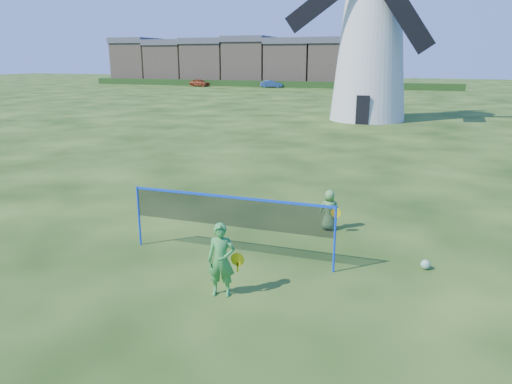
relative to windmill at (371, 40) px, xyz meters
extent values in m
plane|color=black|center=(0.35, -27.95, -5.92)|extent=(220.00, 220.00, 0.00)
cube|color=black|center=(0.00, -2.74, -4.89)|extent=(0.94, 0.11, 2.06)
cube|color=black|center=(0.00, -2.17, -1.24)|extent=(0.66, 0.11, 0.84)
cube|color=black|center=(0.00, -1.72, 1.76)|extent=(0.56, 0.11, 0.75)
cube|color=black|center=(2.11, -2.18, 1.96)|extent=(4.85, 0.09, 6.11)
cylinder|color=blue|center=(-2.37, -28.13, -5.15)|extent=(0.05, 0.05, 1.55)
cylinder|color=blue|center=(2.63, -28.13, -5.15)|extent=(0.05, 0.05, 1.55)
cube|color=black|center=(0.13, -28.13, -4.77)|extent=(5.00, 0.02, 0.70)
cube|color=blue|center=(0.13, -28.13, -4.40)|extent=(5.00, 0.02, 0.06)
imported|color=green|center=(0.69, -29.96, -5.16)|extent=(0.62, 0.47, 1.53)
cylinder|color=yellow|center=(0.97, -29.78, -5.18)|extent=(0.28, 0.02, 0.28)
cube|color=yellow|center=(0.97, -29.78, -5.35)|extent=(0.03, 0.02, 0.20)
imported|color=#5D9B4A|center=(2.00, -25.39, -5.35)|extent=(0.64, 0.50, 1.14)
cylinder|color=yellow|center=(2.22, -25.61, -5.34)|extent=(0.28, 0.02, 0.28)
cube|color=yellow|center=(2.22, -25.61, -5.51)|extent=(0.03, 0.02, 0.20)
sphere|color=green|center=(4.59, -27.29, -5.81)|extent=(0.22, 0.22, 0.22)
cube|color=gray|center=(-48.27, 44.05, -2.36)|extent=(6.75, 8.00, 7.13)
cube|color=#4C4C54|center=(-48.27, 44.05, 1.71)|extent=(7.05, 8.40, 1.00)
cube|color=gray|center=(-41.08, 44.05, -2.56)|extent=(7.04, 8.00, 6.72)
cube|color=#4C4C54|center=(-41.08, 44.05, 1.30)|extent=(7.34, 8.40, 1.00)
cube|color=gray|center=(-33.46, 44.05, -2.47)|extent=(7.60, 8.00, 6.89)
cube|color=#4C4C54|center=(-33.46, 44.05, 1.47)|extent=(7.90, 8.40, 1.00)
cube|color=gray|center=(-25.74, 44.05, -2.35)|extent=(7.23, 8.00, 7.14)
cube|color=#4C4C54|center=(-25.74, 44.05, 1.72)|extent=(7.53, 8.40, 1.00)
cube|color=gray|center=(-18.18, 44.05, -2.54)|extent=(7.29, 8.00, 6.76)
cube|color=#4C4C54|center=(-18.18, 44.05, 1.34)|extent=(7.59, 8.40, 1.00)
cube|color=gray|center=(-10.79, 44.05, -2.53)|extent=(6.88, 8.00, 6.79)
cube|color=#4C4C54|center=(-10.79, 44.05, 1.37)|extent=(7.18, 8.40, 1.00)
cube|color=gray|center=(-3.79, 44.05, -2.62)|extent=(6.53, 8.00, 6.60)
cube|color=#4C4C54|center=(-3.79, 44.05, 1.18)|extent=(6.83, 8.40, 1.00)
cube|color=#193814|center=(-21.65, 38.05, -5.42)|extent=(62.00, 0.80, 1.00)
imported|color=maroon|center=(-31.48, 35.97, -5.30)|extent=(3.88, 2.34, 1.23)
imported|color=#2B4A83|center=(-19.45, 37.13, -5.34)|extent=(3.70, 2.44, 1.15)
camera|label=1|loc=(4.29, -38.15, -1.25)|focal=33.92mm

